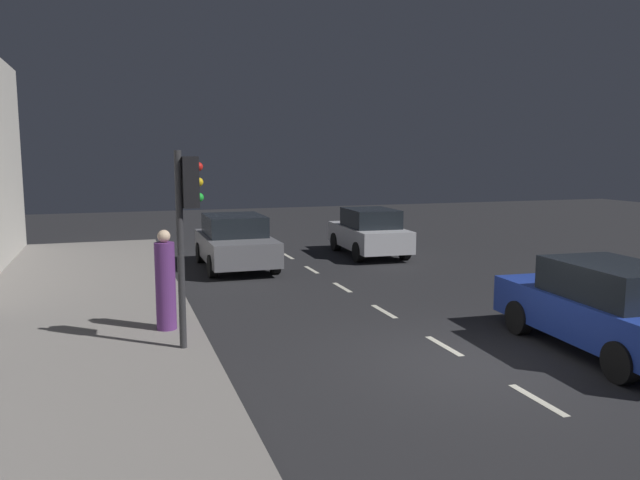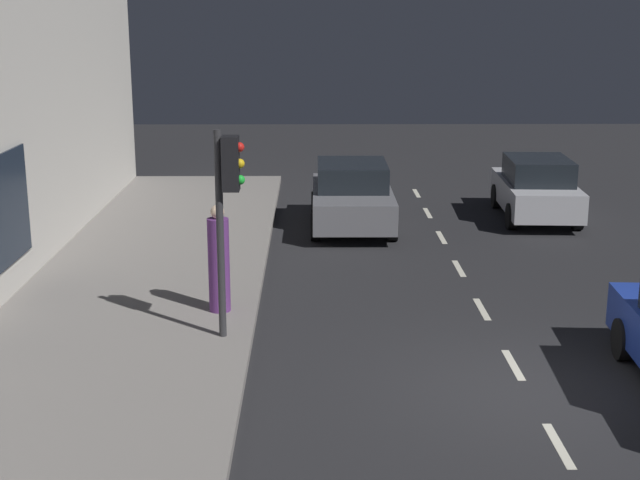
% 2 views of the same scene
% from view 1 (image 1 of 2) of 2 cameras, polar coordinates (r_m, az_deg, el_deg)
% --- Properties ---
extents(ground_plane, '(60.00, 60.00, 0.00)m').
position_cam_1_polar(ground_plane, '(10.70, 13.90, -10.88)').
color(ground_plane, '#232326').
extents(sidewalk, '(4.50, 32.00, 0.15)m').
position_cam_1_polar(sidewalk, '(9.19, -22.45, -13.95)').
color(sidewalk, gray).
rests_on(sidewalk, ground).
extents(lane_centre_line, '(0.12, 27.20, 0.01)m').
position_cam_1_polar(lane_centre_line, '(11.52, 11.22, -9.43)').
color(lane_centre_line, beige).
rests_on(lane_centre_line, ground).
extents(traffic_light, '(0.46, 0.32, 3.30)m').
position_cam_1_polar(traffic_light, '(10.53, -11.99, 2.93)').
color(traffic_light, '#2D2D30').
rests_on(traffic_light, sidewalk).
extents(parked_car_1, '(1.99, 4.40, 1.58)m').
position_cam_1_polar(parked_car_1, '(11.80, 24.67, -5.63)').
color(parked_car_1, '#1E389E').
rests_on(parked_car_1, ground).
extents(parked_car_2, '(2.02, 4.14, 1.58)m').
position_cam_1_polar(parked_car_2, '(18.88, -7.73, -0.15)').
color(parked_car_2, slate).
rests_on(parked_car_2, ground).
extents(parked_car_3, '(1.94, 3.98, 1.58)m').
position_cam_1_polar(parked_car_3, '(21.08, 4.50, 0.72)').
color(parked_car_3, '#B7B7BC').
rests_on(parked_car_3, ground).
extents(pedestrian_0, '(0.44, 0.44, 1.87)m').
position_cam_1_polar(pedestrian_0, '(11.95, -13.89, -3.86)').
color(pedestrian_0, '#5B2D70').
rests_on(pedestrian_0, sidewalk).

